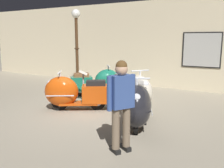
{
  "coord_description": "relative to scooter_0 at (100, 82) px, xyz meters",
  "views": [
    {
      "loc": [
        3.44,
        -4.91,
        1.87
      ],
      "look_at": [
        0.14,
        0.86,
        0.63
      ],
      "focal_mm": 39.35,
      "sensor_mm": 36.0,
      "label": 1
    }
  ],
  "objects": [
    {
      "name": "scooter_2",
      "position": [
        1.65,
        -0.89,
        0.05
      ],
      "size": [
        1.73,
        1.48,
        1.09
      ],
      "rotation": [
        0.0,
        0.0,
        -0.65
      ],
      "color": "black",
      "rests_on": "ground"
    },
    {
      "name": "scooter_0",
      "position": [
        0.0,
        0.0,
        0.0
      ],
      "size": [
        1.52,
        1.41,
        0.99
      ],
      "rotation": [
        0.0,
        0.0,
        0.72
      ],
      "color": "black",
      "rests_on": "ground"
    },
    {
      "name": "ground_plane",
      "position": [
        0.87,
        -1.79,
        -0.45
      ],
      "size": [
        60.0,
        60.0,
        0.0
      ],
      "primitive_type": "plane",
      "color": "gray"
    },
    {
      "name": "visitor_0",
      "position": [
        2.53,
        -3.29,
        0.44
      ],
      "size": [
        0.37,
        0.45,
        1.53
      ],
      "rotation": [
        0.0,
        0.0,
        2.59
      ],
      "color": "black",
      "rests_on": "ground"
    },
    {
      "name": "info_stanchion",
      "position": [
        0.16,
        -1.12,
        -0.06
      ],
      "size": [
        0.36,
        0.39,
        0.96
      ],
      "color": "#333338",
      "rests_on": "ground"
    },
    {
      "name": "scooter_1",
      "position": [
        0.31,
        -1.8,
        0.02
      ],
      "size": [
        1.69,
        1.29,
        1.03
      ],
      "rotation": [
        0.0,
        0.0,
        -2.59
      ],
      "color": "black",
      "rests_on": "ground"
    },
    {
      "name": "showroom_back_wall",
      "position": [
        0.88,
        2.39,
        1.18
      ],
      "size": [
        18.0,
        0.24,
        3.26
      ],
      "color": "beige",
      "rests_on": "ground"
    },
    {
      "name": "scooter_3",
      "position": [
        2.28,
        -2.12,
        0.06
      ],
      "size": [
        1.23,
        1.9,
        1.13
      ],
      "rotation": [
        0.0,
        0.0,
        -1.15
      ],
      "color": "black",
      "rests_on": "ground"
    },
    {
      "name": "lamppost",
      "position": [
        -1.29,
        0.49,
        1.27
      ],
      "size": [
        0.32,
        0.32,
        2.88
      ],
      "color": "#472D19",
      "rests_on": "ground"
    }
  ]
}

